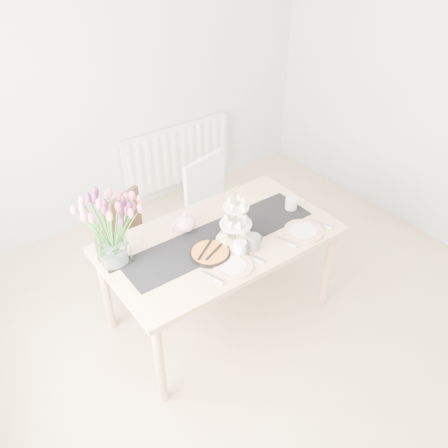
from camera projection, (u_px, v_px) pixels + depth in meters
room_shell at (299, 192)px, 2.67m from camera, size 4.50×4.50×4.50m
radiator at (178, 155)px, 4.84m from camera, size 1.20×0.08×0.60m
dining_table at (220, 246)px, 3.28m from camera, size 1.60×0.90×0.75m
chair_brown at (135, 239)px, 3.67m from camera, size 0.53×0.53×0.82m
chair_white at (216, 203)px, 3.96m from camera, size 0.55×0.55×0.92m
table_runner at (220, 237)px, 3.23m from camera, size 1.40×0.35×0.01m
tulip_vase at (108, 219)px, 2.83m from camera, size 0.62×0.62×0.52m
cake_stand at (236, 229)px, 3.13m from camera, size 0.27×0.27×0.39m
teapot at (185, 223)px, 3.25m from camera, size 0.23×0.18×0.15m
cream_jug at (291, 204)px, 3.48m from camera, size 0.11×0.11×0.09m
tart_tin at (210, 253)px, 3.07m from camera, size 0.27×0.27×0.03m
mug_grey at (253, 242)px, 3.11m from camera, size 0.09×0.09×0.10m
mug_white at (240, 248)px, 3.06m from camera, size 0.09×0.09×0.10m
plate_left at (233, 266)px, 2.98m from camera, size 0.32×0.32×0.01m
plate_right at (304, 231)px, 3.28m from camera, size 0.34×0.34×0.01m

